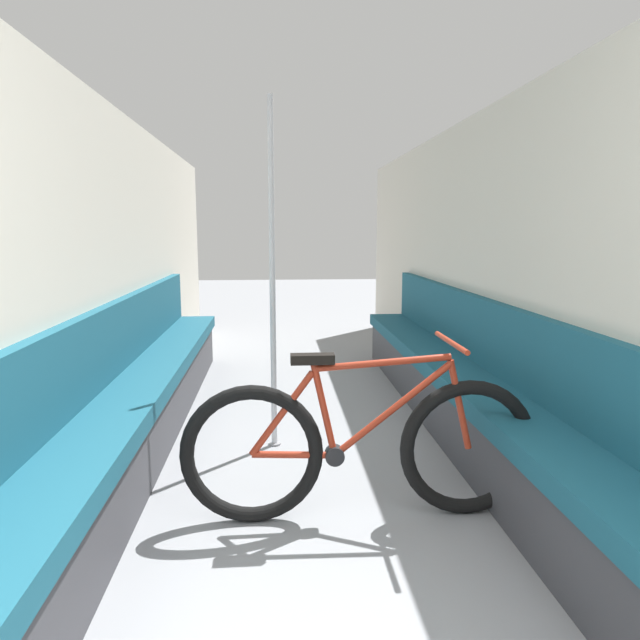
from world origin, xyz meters
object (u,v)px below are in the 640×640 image
at_px(bicycle, 361,447).
at_px(grab_pole_near, 272,282).
at_px(bench_seat_row_left, 134,405).
at_px(bench_seat_row_right, 471,397).

bearing_deg(bicycle, grab_pole_near, 93.62).
xyz_separation_m(bench_seat_row_left, grab_pole_near, (0.84, 0.10, 0.73)).
bearing_deg(bicycle, bench_seat_row_left, 126.05).
bearing_deg(bench_seat_row_right, grab_pole_near, 175.29).
bearing_deg(grab_pole_near, bicycle, -66.95).
distance_m(bench_seat_row_right, bicycle, 1.20).
xyz_separation_m(bicycle, grab_pole_near, (-0.41, 0.96, 0.69)).
relative_size(bicycle, grab_pole_near, 0.79).
bearing_deg(bench_seat_row_left, grab_pole_near, 6.94).
relative_size(bench_seat_row_right, bicycle, 2.97).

